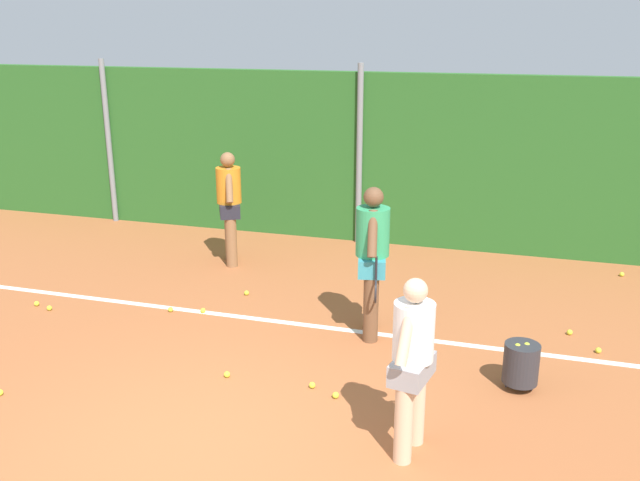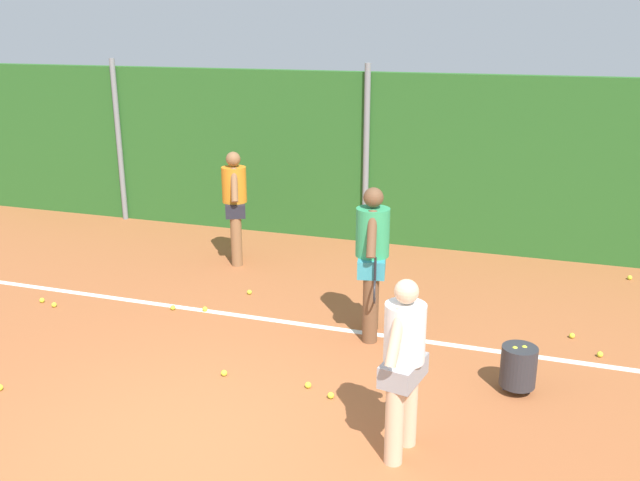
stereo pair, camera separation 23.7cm
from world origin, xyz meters
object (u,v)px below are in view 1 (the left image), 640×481
object	(u,v)px
player_backcourt_far	(229,202)
tennis_ball_9	(170,309)
tennis_ball_5	(227,375)
tennis_ball_7	(312,385)
player_foreground_near	(413,358)
tennis_ball_1	(49,308)
tennis_ball_0	(203,311)
tennis_ball_13	(598,350)
tennis_ball_3	(37,304)
tennis_ball_10	(247,293)
tennis_ball_2	(369,264)
tennis_ball_11	(570,332)
ball_hopper	(521,363)
tennis_ball_6	(0,393)
player_midcourt	(372,254)
tennis_ball_12	(622,274)
tennis_ball_8	(336,395)

from	to	relation	value
player_backcourt_far	tennis_ball_9	xyz separation A→B (m)	(0.01, -2.02, -0.95)
tennis_ball_5	tennis_ball_7	world-z (taller)	same
player_foreground_near	tennis_ball_1	world-z (taller)	player_foreground_near
player_foreground_near	tennis_ball_0	bearing A→B (deg)	64.60
tennis_ball_1	tennis_ball_13	bearing A→B (deg)	6.22
tennis_ball_3	tennis_ball_10	world-z (taller)	same
tennis_ball_0	tennis_ball_2	size ratio (longest dim) A/B	1.00
tennis_ball_0	tennis_ball_9	bearing A→B (deg)	-168.39
player_foreground_near	tennis_ball_10	bearing A→B (deg)	53.62
tennis_ball_7	tennis_ball_11	xyz separation A→B (m)	(2.61, 2.10, 0.00)
tennis_ball_0	ball_hopper	bearing A→B (deg)	-12.01
tennis_ball_3	tennis_ball_10	bearing A→B (deg)	24.33
tennis_ball_6	player_midcourt	bearing A→B (deg)	37.01
tennis_ball_3	tennis_ball_6	xyz separation A→B (m)	(1.17, -2.06, 0.00)
ball_hopper	tennis_ball_5	bearing A→B (deg)	-167.96
tennis_ball_1	tennis_ball_6	xyz separation A→B (m)	(0.91, -1.98, 0.00)
tennis_ball_7	tennis_ball_0	bearing A→B (deg)	143.24
player_midcourt	player_backcourt_far	xyz separation A→B (m)	(-2.66, 1.93, -0.04)
player_backcourt_far	tennis_ball_0	distance (m)	2.19
tennis_ball_10	tennis_ball_5	bearing A→B (deg)	-72.83
tennis_ball_10	tennis_ball_9	bearing A→B (deg)	-131.97
ball_hopper	tennis_ball_2	bearing A→B (deg)	125.60
tennis_ball_6	tennis_ball_9	xyz separation A→B (m)	(0.63, 2.39, 0.00)
player_midcourt	tennis_ball_6	bearing A→B (deg)	-64.60
tennis_ball_2	tennis_ball_9	world-z (taller)	same
tennis_ball_9	tennis_ball_5	bearing A→B (deg)	-44.58
player_midcourt	tennis_ball_2	xyz separation A→B (m)	(-0.55, 2.37, -0.99)
tennis_ball_10	player_midcourt	bearing A→B (deg)	-20.98
tennis_ball_0	tennis_ball_11	world-z (taller)	same
player_midcourt	tennis_ball_2	bearing A→B (deg)	-178.55
tennis_ball_3	tennis_ball_9	world-z (taller)	same
tennis_ball_9	tennis_ball_12	xyz separation A→B (m)	(5.80, 3.08, 0.00)
tennis_ball_0	tennis_ball_13	distance (m)	4.83
tennis_ball_0	tennis_ball_12	xyz separation A→B (m)	(5.38, 3.00, 0.00)
player_midcourt	player_backcourt_far	bearing A→B (deg)	-137.68
tennis_ball_2	tennis_ball_3	distance (m)	4.79
tennis_ball_10	tennis_ball_13	distance (m)	4.54
tennis_ball_3	tennis_ball_12	world-z (taller)	same
player_backcourt_far	tennis_ball_8	distance (m)	4.48
tennis_ball_2	tennis_ball_1	bearing A→B (deg)	-141.79
tennis_ball_6	tennis_ball_13	distance (m)	6.48
player_midcourt	tennis_ball_13	world-z (taller)	player_midcourt
player_backcourt_far	tennis_ball_13	world-z (taller)	player_backcourt_far
ball_hopper	tennis_ball_3	xyz separation A→B (m)	(-6.19, 0.43, -0.26)
tennis_ball_3	tennis_ball_2	bearing A→B (deg)	35.55
tennis_ball_9	tennis_ball_10	bearing A→B (deg)	48.03
player_midcourt	tennis_ball_13	size ratio (longest dim) A/B	27.61
tennis_ball_5	tennis_ball_12	size ratio (longest dim) A/B	1.00
tennis_ball_5	tennis_ball_10	world-z (taller)	same
tennis_ball_7	tennis_ball_1	bearing A→B (deg)	166.39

